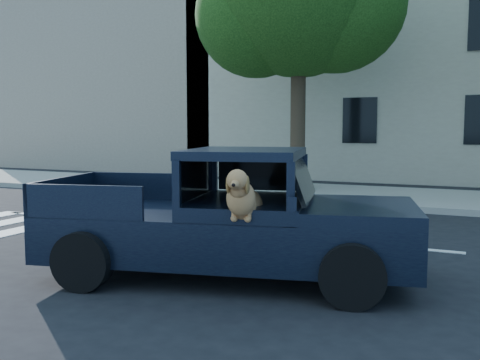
# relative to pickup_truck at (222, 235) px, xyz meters

# --- Properties ---
(ground) EXTENTS (120.00, 120.00, 0.00)m
(ground) POSITION_rel_pickup_truck_xyz_m (2.07, -0.66, -0.57)
(ground) COLOR black
(ground) RESTS_ON ground
(far_sidewalk) EXTENTS (60.00, 4.00, 0.15)m
(far_sidewalk) POSITION_rel_pickup_truck_xyz_m (2.07, 8.54, -0.49)
(far_sidewalk) COLOR gray
(far_sidewalk) RESTS_ON ground
(building_left) EXTENTS (12.00, 6.00, 8.00)m
(building_left) POSITION_rel_pickup_truck_xyz_m (-12.93, 15.84, 3.43)
(building_left) COLOR tan
(building_left) RESTS_ON ground
(pickup_truck) EXTENTS (4.98, 2.89, 1.68)m
(pickup_truck) POSITION_rel_pickup_truck_xyz_m (0.00, 0.00, 0.00)
(pickup_truck) COLOR black
(pickup_truck) RESTS_ON ground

